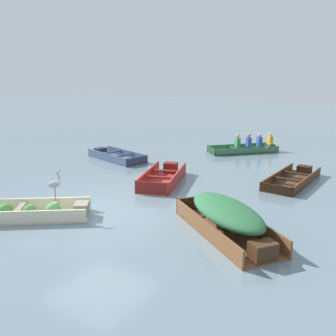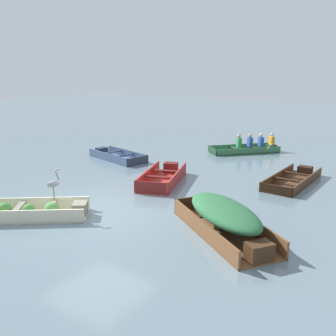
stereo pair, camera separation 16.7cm
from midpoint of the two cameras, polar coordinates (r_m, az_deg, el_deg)
ground_plane at (r=10.55m, az=-10.32°, el=-6.52°), size 80.00×80.00×0.00m
dinghy_cream_foreground at (r=10.48m, az=-19.02°, el=-6.27°), size 2.80×2.48×0.44m
skiff_wooden_brown_near_moored at (r=8.93m, az=9.18°, el=-7.22°), size 3.35×2.85×0.79m
skiff_red_mid_moored at (r=13.08m, az=-0.32°, el=-1.41°), size 1.96×2.99×0.41m
skiff_slate_blue_far_moored at (r=16.63m, az=-7.66°, el=1.81°), size 3.06×1.75×0.33m
skiff_dark_varnish_outer_moored at (r=13.74m, az=18.93°, el=-1.65°), size 1.24×3.22×0.30m
rowboat_green_with_crew at (r=18.27m, az=12.51°, el=3.08°), size 2.95×3.09×0.88m
heron_on_dinghy at (r=10.23m, az=-16.59°, el=-2.20°), size 0.27×0.44×0.84m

